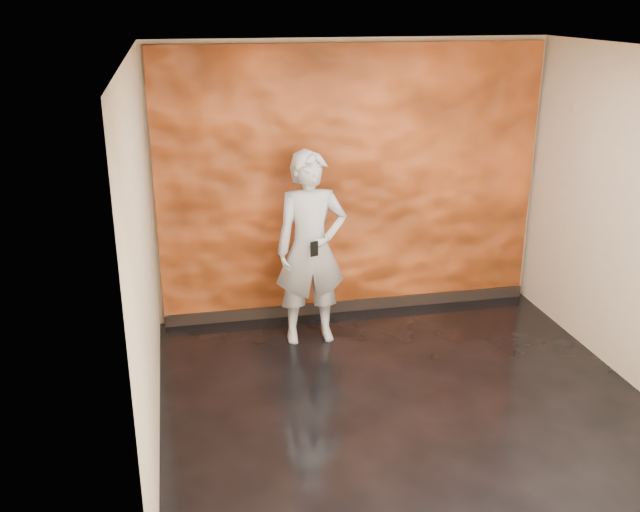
# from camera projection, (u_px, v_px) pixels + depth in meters

# --- Properties ---
(room) EXTENTS (4.02, 4.02, 2.81)m
(room) POSITION_uv_depth(u_px,v_px,m) (416.00, 244.00, 5.38)
(room) COLOR black
(room) RESTS_ON ground
(feature_wall) EXTENTS (3.90, 0.06, 2.75)m
(feature_wall) POSITION_uv_depth(u_px,v_px,m) (352.00, 184.00, 7.19)
(feature_wall) COLOR orange
(feature_wall) RESTS_ON ground
(baseboard) EXTENTS (3.90, 0.04, 0.12)m
(baseboard) POSITION_uv_depth(u_px,v_px,m) (351.00, 305.00, 7.60)
(baseboard) COLOR black
(baseboard) RESTS_ON ground
(man) EXTENTS (0.68, 0.45, 1.86)m
(man) POSITION_uv_depth(u_px,v_px,m) (311.00, 249.00, 6.69)
(man) COLOR #9EA4AD
(man) RESTS_ON ground
(phone) EXTENTS (0.08, 0.04, 0.14)m
(phone) POSITION_uv_depth(u_px,v_px,m) (314.00, 249.00, 6.43)
(phone) COLOR black
(phone) RESTS_ON man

